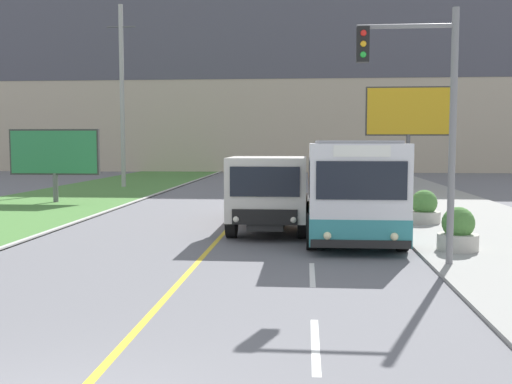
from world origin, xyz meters
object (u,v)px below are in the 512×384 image
Objects in this scene: city_bus at (353,191)px; planter_round_second at (424,209)px; traffic_light_mast at (425,104)px; billboard_small at (55,153)px; dump_truck at (269,194)px; planter_round_far at (382,185)px; utility_pole_far at (122,96)px; planter_round_third at (394,195)px; planter_round_near at (458,231)px; billboard_large at (409,114)px.

city_bus is 4.78× the size of planter_round_second.
traffic_light_mast is 20.04m from billboard_small.
traffic_light_mast is at bearing -52.48° from dump_truck.
planter_round_second is at bearing 52.73° from city_bus.
planter_round_far is (2.63, 14.33, -0.88)m from city_bus.
traffic_light_mast is 7.94m from planter_round_second.
planter_round_far is (15.68, -5.62, -5.19)m from utility_pole_far.
city_bus is 4.52× the size of planter_round_far.
dump_truck is 21.71m from utility_pole_far.
planter_round_third is 5.35m from planter_round_far.
planter_round_second is at bearing -21.88° from billboard_small.
planter_round_far is at bearing 88.28° from planter_round_third.
planter_round_second is (0.16, 5.35, 0.00)m from planter_round_near.
billboard_large reaches higher than planter_round_far.
planter_round_second reaches higher than planter_round_third.
utility_pole_far is at bearing 88.41° from billboard_small.
city_bus is 2.96m from dump_truck.
planter_round_near is at bearing -33.60° from city_bus.
city_bus is 0.80× the size of dump_truck.
utility_pole_far is at bearing 119.72° from dump_truck.
traffic_light_mast is 1.36× the size of billboard_small.
planter_round_third is (2.47, 8.98, -0.91)m from city_bus.
utility_pole_far is at bearing 121.51° from traffic_light_mast.
billboard_small is at bearing 141.56° from dump_truck.
traffic_light_mast is 5.11× the size of planter_round_second.
billboard_large is at bearing 67.34° from planter_round_far.
utility_pole_far is at bearing 160.29° from planter_round_far.
planter_round_near is at bearing -36.56° from billboard_small.
planter_round_near is 0.93× the size of planter_round_far.
planter_round_far is (0.03, 16.06, 0.04)m from planter_round_near.
city_bus is 0.89× the size of billboard_large.
billboard_small is (-18.14, -9.47, -2.23)m from billboard_large.
planter_round_second is (2.76, 3.62, -0.91)m from city_bus.
city_bus is 20.37m from billboard_large.
planter_round_third is 0.94× the size of planter_round_far.
utility_pole_far is at bearing 134.09° from planter_round_second.
planter_round_third is at bearing 84.76° from traffic_light_mast.
utility_pole_far is 23.31m from planter_round_second.
city_bus is at bearing -103.83° from billboard_large.
billboard_small is at bearing 142.88° from city_bus.
planter_round_third is (15.52, -10.97, -5.23)m from utility_pole_far.
dump_truck is 0.60× the size of utility_pole_far.
billboard_small is (-14.65, 13.59, -1.41)m from traffic_light_mast.
city_bus is 4.80× the size of planter_round_third.
planter_round_far is at bearing -112.66° from billboard_large.
planter_round_far is (-2.18, -5.22, -3.97)m from billboard_large.
billboard_small reaches higher than planter_round_far.
traffic_light_mast is at bearing -69.28° from city_bus.
city_bus is 24.22m from utility_pole_far.
city_bus is 3.25m from planter_round_near.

